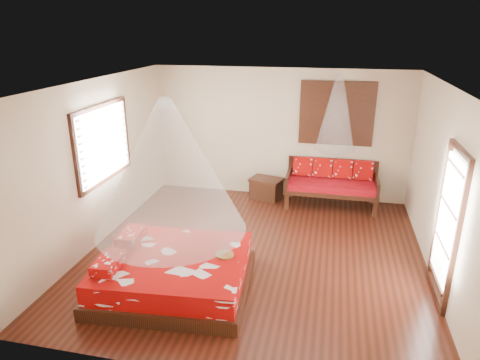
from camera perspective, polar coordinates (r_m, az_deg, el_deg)
name	(u,v)px	position (r m, az deg, el deg)	size (l,w,h in m)	color
room	(256,175)	(6.72, 2.17, 0.73)	(5.54, 5.54, 2.84)	black
bed	(173,272)	(6.40, -8.88, -12.00)	(2.27, 2.08, 0.64)	black
daybed	(332,182)	(9.17, 12.11, -0.22)	(1.89, 0.84, 0.97)	black
storage_chest	(266,188)	(9.43, 3.51, -1.11)	(0.77, 0.65, 0.46)	black
shutter_panel	(337,114)	(9.13, 12.77, 8.64)	(1.52, 0.06, 1.32)	black
window_left	(104,143)	(7.74, -17.72, 4.69)	(0.10, 1.74, 1.34)	black
glazed_door	(447,226)	(6.40, 25.86, -5.60)	(0.08, 1.02, 2.16)	black
wine_tray	(224,252)	(6.20, -2.10, -9.58)	(0.27, 0.27, 0.22)	brown
mosquito_net_main	(168,167)	(5.72, -9.54, 1.73)	(2.06, 2.06, 1.80)	white
mosquito_net_daybed	(337,113)	(8.65, 12.80, 8.71)	(0.78, 0.78, 1.50)	white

